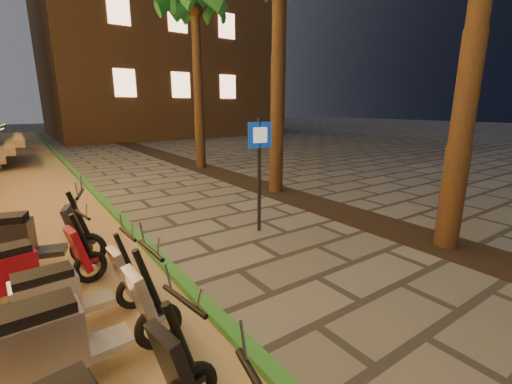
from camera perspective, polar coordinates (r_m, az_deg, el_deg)
parking_strip at (r=11.06m, az=-34.15°, el=-1.28°), size 3.40×60.00×0.01m
green_curb at (r=11.18m, az=-25.53°, el=0.18°), size 0.18×60.00×0.10m
planting_strip at (r=8.81m, az=11.38°, el=-2.43°), size 1.20×40.00×0.02m
palm_d at (r=14.61m, az=-10.13°, el=27.63°), size 2.97×3.02×7.16m
pedestrian_sign at (r=6.68m, az=0.57°, el=5.38°), size 0.50×0.11×2.26m
scooter_7 at (r=3.66m, az=-28.32°, el=-20.25°), size 1.65×0.58×1.16m
scooter_8 at (r=4.46m, az=-28.58°, el=-14.72°), size 1.47×0.52×1.04m
scooter_9 at (r=5.31m, az=-33.63°, el=-10.61°), size 1.53×0.64×1.07m
scooter_10 at (r=6.19m, az=-34.07°, el=-6.67°), size 1.74×0.88×1.23m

